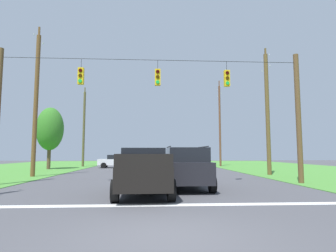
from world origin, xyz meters
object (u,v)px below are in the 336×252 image
object	(u,v)px
distant_car_crossing_white	(117,161)
utility_pole_mid_left	(36,102)
pickup_truck	(143,171)
suv_black	(186,167)
utility_pole_mid_right	(267,111)
utility_pole_far_left	(84,128)
overhead_signal_span	(153,110)
tree_roadside_right	(50,129)
utility_pole_far_right	(220,123)

from	to	relation	value
distant_car_crossing_white	utility_pole_mid_left	xyz separation A→B (m)	(-4.57, -12.37, 4.71)
pickup_truck	suv_black	size ratio (longest dim) A/B	1.14
utility_pole_mid_right	utility_pole_mid_left	world-z (taller)	utility_pole_mid_left
utility_pole_mid_left	utility_pole_far_left	distance (m)	15.45
distant_car_crossing_white	utility_pole_mid_right	distance (m)	18.37
distant_car_crossing_white	overhead_signal_span	bearing A→B (deg)	-76.86
distant_car_crossing_white	suv_black	bearing A→B (deg)	-73.63
distant_car_crossing_white	tree_roadside_right	size ratio (longest dim) A/B	0.65
overhead_signal_span	distant_car_crossing_white	distance (m)	18.60
utility_pole_mid_right	utility_pole_mid_left	bearing A→B (deg)	-178.34
utility_pole_far_right	utility_pole_mid_left	world-z (taller)	utility_pole_far_right
suv_black	distant_car_crossing_white	xyz separation A→B (m)	(-5.78, 19.67, -0.27)
suv_black	utility_pole_far_right	xyz separation A→B (m)	(7.33, 22.52, 4.67)
overhead_signal_span	utility_pole_far_left	world-z (taller)	utility_pole_far_left
distant_car_crossing_white	utility_pole_far_left	world-z (taller)	utility_pole_far_left
distant_car_crossing_white	utility_pole_far_left	size ratio (longest dim) A/B	0.42
pickup_truck	utility_pole_mid_right	distance (m)	14.18
utility_pole_mid_left	utility_pole_far_left	world-z (taller)	utility_pole_mid_left
suv_black	utility_pole_far_left	size ratio (longest dim) A/B	0.47
tree_roadside_right	distant_car_crossing_white	bearing A→B (deg)	22.26
tree_roadside_right	utility_pole_far_left	bearing A→B (deg)	69.67
overhead_signal_span	utility_pole_far_left	bearing A→B (deg)	112.99
suv_black	utility_pole_far_left	world-z (taller)	utility_pole_far_left
overhead_signal_span	utility_pole_mid_left	world-z (taller)	utility_pole_mid_left
overhead_signal_span	tree_roadside_right	distance (m)	18.62
suv_black	utility_pole_mid_right	size ratio (longest dim) A/B	0.47
overhead_signal_span	distant_car_crossing_white	size ratio (longest dim) A/B	3.98
suv_black	utility_pole_mid_right	world-z (taller)	utility_pole_mid_right
pickup_truck	utility_pole_far_right	size ratio (longest dim) A/B	0.48
overhead_signal_span	pickup_truck	world-z (taller)	overhead_signal_span
suv_black	utility_pole_mid_left	world-z (taller)	utility_pole_mid_left
overhead_signal_span	utility_pole_mid_left	distance (m)	10.38
overhead_signal_span	tree_roadside_right	world-z (taller)	overhead_signal_span
overhead_signal_span	utility_pole_far_left	size ratio (longest dim) A/B	1.68
distant_car_crossing_white	utility_pole_far_right	distance (m)	14.30
utility_pole_mid_left	tree_roadside_right	xyz separation A→B (m)	(-2.31, 9.55, -1.19)
utility_pole_mid_right	utility_pole_far_right	xyz separation A→B (m)	(-0.24, 14.70, 0.63)
overhead_signal_span	utility_pole_mid_left	xyz separation A→B (m)	(-8.73, 5.44, 1.36)
pickup_truck	utility_pole_far_left	world-z (taller)	utility_pole_far_left
pickup_truck	distant_car_crossing_white	bearing A→B (deg)	99.92
overhead_signal_span	suv_black	xyz separation A→B (m)	(1.62, -1.86, -3.08)
utility_pole_mid_left	utility_pole_mid_right	bearing A→B (deg)	1.66
distant_car_crossing_white	utility_pole_mid_left	size ratio (longest dim) A/B	0.38
pickup_truck	utility_pole_mid_right	xyz separation A→B (m)	(9.61, 9.58, 4.13)
suv_black	distant_car_crossing_white	bearing A→B (deg)	106.37
utility_pole_mid_left	pickup_truck	bearing A→B (deg)	-47.43
overhead_signal_span	distant_car_crossing_white	xyz separation A→B (m)	(-4.16, 17.81, -3.35)
suv_black	utility_pole_far_left	bearing A→B (deg)	114.74
pickup_truck	utility_pole_far_left	distance (m)	26.22
pickup_truck	suv_black	world-z (taller)	suv_black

